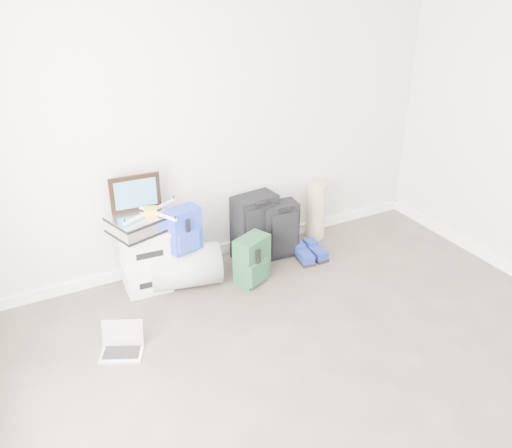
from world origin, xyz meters
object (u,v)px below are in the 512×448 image
boxes_stack (146,259)px  carry_on (279,230)px  duffel_bag (186,266)px  large_suitcase (255,227)px  briefcase (142,223)px  laptop (122,345)px

boxes_stack → carry_on: bearing=2.0°
duffel_bag → carry_on: size_ratio=1.10×
large_suitcase → duffel_bag: bearing=-175.2°
briefcase → large_suitcase: 1.14m
duffel_bag → boxes_stack: bearing=173.4°
large_suitcase → carry_on: 0.24m
large_suitcase → laptop: 1.72m
briefcase → laptop: size_ratio=1.33×
boxes_stack → carry_on: (1.30, -0.04, -0.01)m
briefcase → large_suitcase: briefcase is taller
duffel_bag → large_suitcase: 0.80m
briefcase → duffel_bag: 0.57m
boxes_stack → carry_on: 1.30m
carry_on → laptop: carry_on is taller
duffel_bag → briefcase: bearing=173.4°
laptop → duffel_bag: bearing=64.7°
duffel_bag → laptop: bearing=-127.8°
boxes_stack → duffel_bag: 0.35m
duffel_bag → carry_on: 0.99m
large_suitcase → carry_on: size_ratio=1.15×
duffel_bag → large_suitcase: size_ratio=0.95×
duffel_bag → carry_on: (0.99, 0.07, 0.09)m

